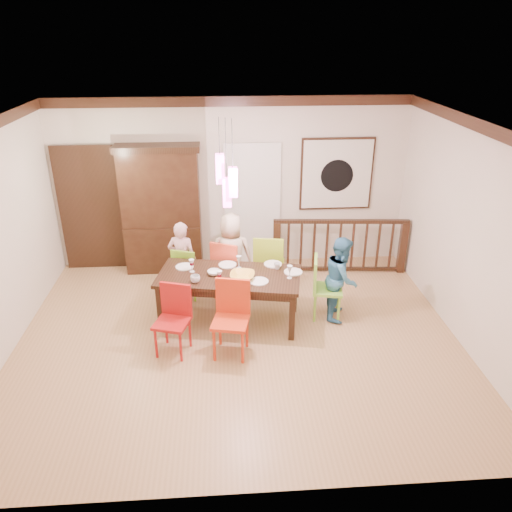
{
  "coord_description": "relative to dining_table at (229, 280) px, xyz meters",
  "views": [
    {
      "loc": [
        -0.17,
        -5.74,
        3.93
      ],
      "look_at": [
        0.28,
        0.54,
        1.0
      ],
      "focal_mm": 35.0,
      "sensor_mm": 36.0,
      "label": 1
    }
  ],
  "objects": [
    {
      "name": "panel_door",
      "position": [
        -2.3,
        1.97,
        0.39
      ],
      "size": [
        1.04,
        0.07,
        2.24
      ],
      "primitive_type": "cube",
      "color": "black",
      "rests_on": "wall_back"
    },
    {
      "name": "wall_right",
      "position": [
        3.1,
        -0.48,
        0.79
      ],
      "size": [
        0.0,
        5.0,
        5.0
      ],
      "primitive_type": "plane",
      "rotation": [
        1.57,
        0.0,
        -1.57
      ],
      "color": "beige",
      "rests_on": "floor"
    },
    {
      "name": "china_hutch",
      "position": [
        -1.09,
        1.82,
        0.44
      ],
      "size": [
        1.38,
        0.46,
        2.19
      ],
      "color": "black",
      "rests_on": "floor"
    },
    {
      "name": "cup_right",
      "position": [
        0.69,
        0.13,
        0.13
      ],
      "size": [
        0.13,
        0.13,
        0.09
      ],
      "primitive_type": "imported",
      "rotation": [
        0.0,
        0.0,
        0.39
      ],
      "color": "silver",
      "rests_on": "dining_table"
    },
    {
      "name": "plate_far_mid",
      "position": [
        -0.02,
        0.31,
        0.1
      ],
      "size": [
        0.26,
        0.26,
        0.01
      ],
      "primitive_type": "cylinder",
      "color": "white",
      "rests_on": "dining_table"
    },
    {
      "name": "ceiling",
      "position": [
        0.1,
        -0.48,
        2.24
      ],
      "size": [
        6.0,
        6.0,
        0.0
      ],
      "primitive_type": "plane",
      "rotation": [
        3.14,
        0.0,
        0.0
      ],
      "color": "white",
      "rests_on": "wall_back"
    },
    {
      "name": "chair_far_left",
      "position": [
        -0.62,
        0.8,
        -0.18
      ],
      "size": [
        0.49,
        0.49,
        0.85
      ],
      "rotation": [
        0.0,
        0.0,
        2.79
      ],
      "color": "#85D22A",
      "rests_on": "floor"
    },
    {
      "name": "wine_glass_a",
      "position": [
        -0.52,
        0.13,
        0.18
      ],
      "size": [
        0.08,
        0.08,
        0.19
      ],
      "primitive_type": null,
      "color": "#590C19",
      "rests_on": "dining_table"
    },
    {
      "name": "crown_molding",
      "position": [
        0.1,
        -0.48,
        2.16
      ],
      "size": [
        6.0,
        5.0,
        0.16
      ],
      "primitive_type": null,
      "color": "black",
      "rests_on": "wall_back"
    },
    {
      "name": "person_far_mid",
      "position": [
        0.05,
        0.79,
        0.02
      ],
      "size": [
        0.68,
        0.46,
        1.36
      ],
      "primitive_type": "imported",
      "rotation": [
        0.0,
        0.0,
        3.1
      ],
      "color": "beige",
      "rests_on": "floor"
    },
    {
      "name": "chair_far_right",
      "position": [
        0.64,
        0.81,
        -0.08
      ],
      "size": [
        0.53,
        0.53,
        1.02
      ],
      "rotation": [
        0.0,
        0.0,
        2.97
      ],
      "color": "#95B824",
      "rests_on": "floor"
    },
    {
      "name": "napkin",
      "position": [
        -0.03,
        -0.38,
        0.1
      ],
      "size": [
        0.18,
        0.14,
        0.01
      ],
      "primitive_type": "cube",
      "color": "#D83359",
      "rests_on": "dining_table"
    },
    {
      "name": "pendant_cluster",
      "position": [
        0.0,
        -0.0,
        1.45
      ],
      "size": [
        0.27,
        0.21,
        1.14
      ],
      "color": "#FF4CBE",
      "rests_on": "ceiling"
    },
    {
      "name": "dining_table",
      "position": [
        0.0,
        0.0,
        0.0
      ],
      "size": [
        2.11,
        1.25,
        0.75
      ],
      "rotation": [
        0.0,
        0.0,
        -0.18
      ],
      "color": "black",
      "rests_on": "floor"
    },
    {
      "name": "cup_left",
      "position": [
        -0.46,
        -0.19,
        0.14
      ],
      "size": [
        0.17,
        0.17,
        0.1
      ],
      "primitive_type": "imported",
      "rotation": [
        0.0,
        0.0,
        0.41
      ],
      "color": "silver",
      "rests_on": "dining_table"
    },
    {
      "name": "plate_near_mid",
      "position": [
        0.4,
        -0.24,
        0.1
      ],
      "size": [
        0.26,
        0.26,
        0.01
      ],
      "primitive_type": "cylinder",
      "color": "white",
      "rests_on": "dining_table"
    },
    {
      "name": "wall_back",
      "position": [
        0.1,
        2.02,
        0.79
      ],
      "size": [
        6.0,
        0.0,
        6.0
      ],
      "primitive_type": "plane",
      "rotation": [
        1.57,
        0.0,
        0.0
      ],
      "color": "beige",
      "rests_on": "floor"
    },
    {
      "name": "chair_end_right",
      "position": [
        1.42,
        0.02,
        -0.13
      ],
      "size": [
        0.49,
        0.49,
        0.93
      ],
      "rotation": [
        0.0,
        0.0,
        1.38
      ],
      "color": "#87D03E",
      "rests_on": "floor"
    },
    {
      "name": "chair_far_mid",
      "position": [
        0.02,
        0.75,
        -0.11
      ],
      "size": [
        0.58,
        0.58,
        0.97
      ],
      "rotation": [
        0.0,
        0.0,
        2.71
      ],
      "color": "#ED4E2E",
      "rests_on": "floor"
    },
    {
      "name": "chair_near_mid",
      "position": [
        -0.0,
        -0.8,
        -0.09
      ],
      "size": [
        0.53,
        0.53,
        1.0
      ],
      "rotation": [
        0.0,
        0.0,
        -0.21
      ],
      "color": "red",
      "rests_on": "floor"
    },
    {
      "name": "person_far_left",
      "position": [
        -0.71,
        0.83,
        -0.04
      ],
      "size": [
        0.51,
        0.4,
        1.24
      ],
      "primitive_type": "imported",
      "rotation": [
        0.0,
        0.0,
        2.88
      ],
      "color": "#FFC2CD",
      "rests_on": "floor"
    },
    {
      "name": "painting",
      "position": [
        1.9,
        1.98,
        0.94
      ],
      "size": [
        1.25,
        0.06,
        1.25
      ],
      "color": "black",
      "rests_on": "wall_back"
    },
    {
      "name": "plate_near_left",
      "position": [
        -0.71,
        -0.36,
        0.1
      ],
      "size": [
        0.26,
        0.26,
        0.01
      ],
      "primitive_type": "cylinder",
      "color": "white",
      "rests_on": "dining_table"
    },
    {
      "name": "small_bowl",
      "position": [
        -0.21,
        0.02,
        0.12
      ],
      "size": [
        0.2,
        0.2,
        0.06
      ],
      "primitive_type": "imported",
      "rotation": [
        0.0,
        0.0,
        -0.1
      ],
      "color": "white",
      "rests_on": "dining_table"
    },
    {
      "name": "plate_far_left",
      "position": [
        -0.63,
        0.28,
        0.1
      ],
      "size": [
        0.26,
        0.26,
        0.01
      ],
      "primitive_type": "cylinder",
      "color": "white",
      "rests_on": "dining_table"
    },
    {
      "name": "wine_glass_b",
      "position": [
        0.15,
        0.2,
        0.18
      ],
      "size": [
        0.08,
        0.08,
        0.19
      ],
      "primitive_type": null,
      "color": "silver",
      "rests_on": "dining_table"
    },
    {
      "name": "balustrade",
      "position": [
        1.92,
        1.47,
        -0.16
      ],
      "size": [
        2.29,
        0.25,
        0.96
      ],
      "rotation": [
        0.0,
        0.0,
        -0.08
      ],
      "color": "black",
      "rests_on": "floor"
    },
    {
      "name": "wine_glass_d",
      "position": [
        0.83,
        -0.16,
        0.18
      ],
      "size": [
        0.08,
        0.08,
        0.19
      ],
      "primitive_type": null,
      "color": "silver",
      "rests_on": "dining_table"
    },
    {
      "name": "wine_glass_c",
      "position": [
        -0.13,
        -0.26,
        0.18
      ],
      "size": [
        0.08,
        0.08,
        0.19
      ],
      "primitive_type": null,
      "color": "#590C19",
      "rests_on": "dining_table"
    },
    {
      "name": "serving_bowl",
      "position": [
        0.18,
        -0.13,
        0.13
      ],
      "size": [
        0.39,
        0.39,
        0.08
      ],
      "primitive_type": "imported",
      "rotation": [
        0.0,
        0.0,
        -0.18
      ],
      "color": "gold",
      "rests_on": "dining_table"
    },
    {
      "name": "floor",
      "position": [
        0.1,
        -0.48,
        -0.66
      ],
      "size": [
        6.0,
        6.0,
        0.0
      ],
      "primitive_type": "plane",
      "color": "tan",
      "rests_on": "ground"
    },
    {
      "name": "person_end_right",
      "position": [
        1.61,
        0.04,
        -0.04
      ],
      "size": [
        0.62,
        0.71,
        1.24
      ],
      "primitive_type": "imported",
      "rotation": [
        0.0,
        0.0,
        1.28
      ],
      "color": "teal",
      "rests_on": "floor"
    },
    {
      "name": "white_doorway",
      "position": [
        0.45,
        1.99,
        0.39
      ],
      "size": [
        0.97,
        0.05,
        2.22
      ],
      "primitive_type": "cube",
      "color": "silver",
      "rests_on": "wall_back"
    },
    {
      "name": "plate_far_right",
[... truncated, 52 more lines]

